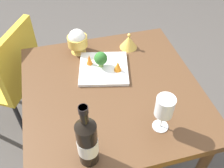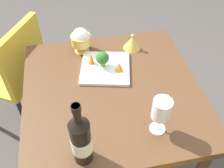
# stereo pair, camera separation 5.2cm
# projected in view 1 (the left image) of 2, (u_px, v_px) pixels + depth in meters

# --- Properties ---
(ground_plane) EXTENTS (8.00, 8.00, 0.00)m
(ground_plane) POSITION_uv_depth(u_px,v_px,m) (112.00, 162.00, 1.78)
(ground_plane) COLOR #4C4742
(dining_table) EXTENTS (0.85, 0.85, 0.76)m
(dining_table) POSITION_uv_depth(u_px,v_px,m) (112.00, 101.00, 1.30)
(dining_table) COLOR brown
(dining_table) RESTS_ON ground_plane
(chair_near_window) EXTENTS (0.54, 0.54, 0.85)m
(chair_near_window) POSITION_uv_depth(u_px,v_px,m) (13.00, 73.00, 1.64)
(chair_near_window) COLOR gold
(chair_near_window) RESTS_ON ground_plane
(wine_bottle) EXTENTS (0.08, 0.08, 0.31)m
(wine_bottle) POSITION_uv_depth(u_px,v_px,m) (87.00, 141.00, 0.89)
(wine_bottle) COLOR black
(wine_bottle) RESTS_ON dining_table
(wine_glass) EXTENTS (0.08, 0.08, 0.18)m
(wine_glass) POSITION_uv_depth(u_px,v_px,m) (165.00, 107.00, 0.99)
(wine_glass) COLOR white
(wine_glass) RESTS_ON dining_table
(rice_bowl) EXTENTS (0.11, 0.11, 0.14)m
(rice_bowl) POSITION_uv_depth(u_px,v_px,m) (77.00, 41.00, 1.38)
(rice_bowl) COLOR gold
(rice_bowl) RESTS_ON dining_table
(rice_bowl_lid) EXTENTS (0.10, 0.10, 0.09)m
(rice_bowl_lid) POSITION_uv_depth(u_px,v_px,m) (129.00, 42.00, 1.43)
(rice_bowl_lid) COLOR gold
(rice_bowl_lid) RESTS_ON dining_table
(serving_plate) EXTENTS (0.30, 0.30, 0.02)m
(serving_plate) POSITION_uv_depth(u_px,v_px,m) (104.00, 68.00, 1.32)
(serving_plate) COLOR white
(serving_plate) RESTS_ON dining_table
(broccoli_floret) EXTENTS (0.07, 0.07, 0.09)m
(broccoli_floret) POSITION_uv_depth(u_px,v_px,m) (101.00, 59.00, 1.29)
(broccoli_floret) COLOR #729E4C
(broccoli_floret) RESTS_ON serving_plate
(carrot_garnish_left) EXTENTS (0.04, 0.04, 0.05)m
(carrot_garnish_left) POSITION_uv_depth(u_px,v_px,m) (118.00, 66.00, 1.28)
(carrot_garnish_left) COLOR orange
(carrot_garnish_left) RESTS_ON serving_plate
(carrot_garnish_right) EXTENTS (0.03, 0.03, 0.06)m
(carrot_garnish_right) POSITION_uv_depth(u_px,v_px,m) (89.00, 59.00, 1.32)
(carrot_garnish_right) COLOR orange
(carrot_garnish_right) RESTS_ON serving_plate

